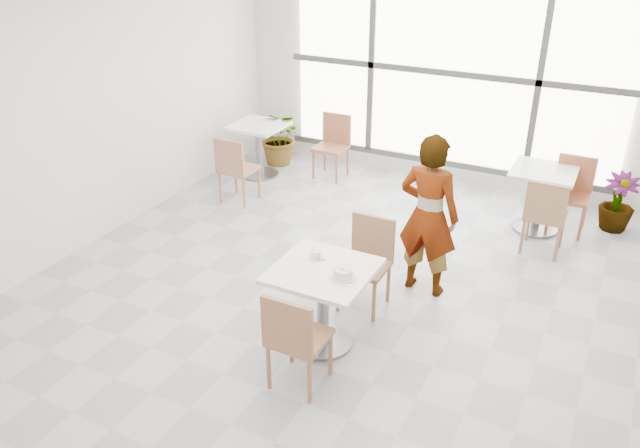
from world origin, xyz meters
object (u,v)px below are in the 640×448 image
at_px(bg_chair_left_far, 333,141).
at_px(bg_chair_right_near, 545,212).
at_px(chair_far, 368,256).
at_px(main_table, 323,292).
at_px(plant_right, 618,202).
at_px(coffee_cup, 316,255).
at_px(plant_left, 280,137).
at_px(bg_chair_left_near, 235,166).
at_px(bg_chair_right_far, 572,189).
at_px(bg_table_right, 541,191).
at_px(bg_table_left, 259,143).
at_px(oatmeal_bowl, 343,273).
at_px(person, 429,216).
at_px(chair_near, 294,336).

relative_size(bg_chair_left_far, bg_chair_right_near, 1.00).
height_order(chair_far, bg_chair_right_near, same).
bearing_deg(main_table, plant_right, 59.27).
relative_size(chair_far, coffee_cup, 5.47).
xyz_separation_m(plant_left, plant_right, (4.56, -0.09, -0.06)).
bearing_deg(plant_right, coffee_cup, -123.30).
xyz_separation_m(bg_chair_left_near, bg_chair_right_far, (3.87, 1.16, 0.00)).
bearing_deg(chair_far, bg_chair_left_far, 121.52).
height_order(bg_chair_right_near, plant_right, bg_chair_right_near).
xyz_separation_m(bg_table_right, bg_chair_left_far, (-2.86, 0.44, 0.01)).
height_order(chair_far, bg_table_left, chair_far).
bearing_deg(bg_chair_right_near, plant_right, -123.86).
xyz_separation_m(oatmeal_bowl, person, (0.29, 1.28, 0.01)).
relative_size(bg_chair_left_near, plant_right, 1.25).
xyz_separation_m(bg_chair_left_far, bg_chair_right_far, (3.17, -0.24, 0.00)).
distance_m(person, plant_left, 3.81).
bearing_deg(oatmeal_bowl, plant_right, 62.06).
height_order(coffee_cup, plant_right, coffee_cup).
relative_size(bg_chair_left_near, plant_left, 1.06).
height_order(oatmeal_bowl, bg_chair_right_near, bg_chair_right_near).
height_order(bg_chair_left_far, plant_left, bg_chair_left_far).
distance_m(coffee_cup, bg_table_left, 3.77).
distance_m(chair_far, bg_chair_left_far, 3.23).
distance_m(main_table, bg_chair_right_near, 2.85).
bearing_deg(bg_chair_right_near, chair_near, 66.56).
height_order(bg_chair_left_near, plant_right, bg_chair_left_near).
height_order(chair_near, chair_far, same).
relative_size(bg_table_left, bg_chair_right_near, 0.86).
xyz_separation_m(chair_far, plant_right, (1.99, 2.72, -0.15)).
bearing_deg(bg_chair_right_far, bg_table_right, -147.58).
xyz_separation_m(bg_table_left, plant_right, (4.59, 0.45, -0.14)).
xyz_separation_m(coffee_cup, bg_table_left, (-2.39, 2.91, -0.29)).
bearing_deg(bg_chair_left_far, bg_table_left, -152.57).
xyz_separation_m(chair_far, bg_chair_left_near, (-2.38, 1.35, 0.00)).
bearing_deg(plant_left, bg_chair_right_near, -15.68).
bearing_deg(plant_right, main_table, -120.73).
xyz_separation_m(coffee_cup, bg_chair_left_near, (-2.17, 1.98, -0.28)).
relative_size(bg_chair_left_far, plant_left, 1.06).
bearing_deg(bg_table_left, oatmeal_bowl, -48.59).
distance_m(chair_far, oatmeal_bowl, 0.87).
height_order(main_table, oatmeal_bowl, oatmeal_bowl).
distance_m(main_table, coffee_cup, 0.32).
height_order(chair_near, bg_chair_right_far, same).
bearing_deg(chair_near, coffee_cup, -75.41).
xyz_separation_m(coffee_cup, bg_chair_left_far, (-1.47, 3.38, -0.28)).
xyz_separation_m(bg_table_right, bg_chair_right_far, (0.31, 0.20, 0.01)).
bearing_deg(main_table, bg_chair_left_near, 137.40).
height_order(coffee_cup, bg_chair_left_far, bg_chair_left_far).
height_order(main_table, person, person).
bearing_deg(bg_table_right, bg_table_left, -179.45).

